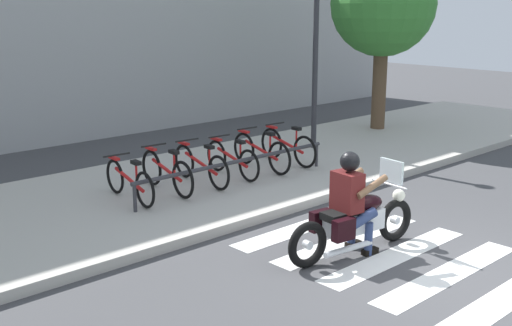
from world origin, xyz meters
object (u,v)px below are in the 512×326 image
rider (351,196)px  bicycle_3 (232,159)px  bicycle_5 (288,146)px  tree_near_rack (383,5)px  motorcycle (355,221)px  bicycle_1 (167,172)px  bike_rack (237,163)px  bicycle_0 (129,181)px  street_lamp (316,42)px  bicycle_2 (201,165)px  bicycle_4 (261,152)px

rider → bicycle_3: size_ratio=0.89×
bicycle_5 → tree_near_rack: (4.39, 1.04, 2.75)m
motorcycle → bicycle_1: motorcycle is taller
bicycle_5 → bike_rack: 1.92m
bicycle_0 → street_lamp: bearing=7.0°
bicycle_3 → bicycle_5: bicycle_5 is taller
motorcycle → bicycle_1: 3.71m
bicycle_2 → bike_rack: 0.67m
bicycle_4 → street_lamp: 3.04m
bicycle_1 → street_lamp: 4.89m
motorcycle → bicycle_0: size_ratio=1.38×
bicycle_2 → bike_rack: bearing=-56.5°
motorcycle → rider: rider is taller
bicycle_0 → bicycle_4: bearing=-0.0°
motorcycle → bicycle_5: bearing=56.0°
motorcycle → bicycle_4: 4.07m
bike_rack → street_lamp: street_lamp is taller
bicycle_5 → rider: bearing=-124.9°
bicycle_1 → bicycle_4: bicycle_4 is taller
tree_near_rack → rider: bearing=-145.9°
rider → bike_rack: size_ratio=0.33×
bicycle_3 → bicycle_1: bearing=-180.0°
bicycle_1 → bike_rack: bearing=-26.7°
bicycle_0 → street_lamp: (5.16, 0.64, 2.00)m
bicycle_1 → bicycle_2: size_ratio=0.97×
rider → bicycle_0: size_ratio=0.88×
bicycle_5 → bike_rack: bicycle_5 is taller
rider → bicycle_4: (1.82, 3.67, -0.31)m
motorcycle → bicycle_5: size_ratio=1.35×
bicycle_0 → bicycle_2: 1.47m
rider → bicycle_5: 4.48m
bicycle_3 → bicycle_4: 0.74m
rider → bicycle_5: bearing=55.1°
bicycle_2 → bicycle_5: 2.21m
rider → tree_near_rack: 8.74m
bicycle_1 → bicycle_4: bearing=0.0°
rider → bicycle_0: rider is taller
motorcycle → bicycle_5: motorcycle is taller
bicycle_5 → bike_rack: (-1.84, -0.55, 0.06)m
rider → bicycle_3: bearing=73.5°
bicycle_0 → bicycle_1: size_ratio=0.97×
bicycle_1 → tree_near_rack: bearing=8.1°
rider → street_lamp: street_lamp is taller
bicycle_4 → street_lamp: (2.22, 0.64, 1.98)m
bicycle_4 → bicycle_1: bearing=-180.0°
bicycle_5 → street_lamp: (1.48, 0.64, 1.98)m
bicycle_2 → street_lamp: (3.69, 0.64, 1.99)m
bike_rack → rider: bearing=-103.0°
bicycle_0 → bicycle_2: (1.47, -0.00, 0.01)m
bicycle_4 → tree_near_rack: 5.91m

